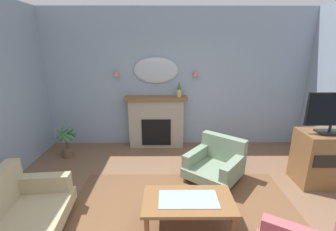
{
  "coord_description": "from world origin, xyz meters",
  "views": [
    {
      "loc": [
        -0.23,
        -2.26,
        2.22
      ],
      "look_at": [
        -0.2,
        1.64,
        1.04
      ],
      "focal_mm": 24.74,
      "sensor_mm": 36.0,
      "label": 1
    }
  ],
  "objects_px": {
    "fireplace": "(156,122)",
    "potted_plant_small_fern": "(66,141)",
    "floral_couch": "(1,231)",
    "tv_cabinet": "(323,158)",
    "wall_mirror": "(156,70)",
    "wall_sconce_right": "(195,73)",
    "armchair_in_corner": "(216,162)",
    "wall_sconce_left": "(116,73)",
    "tv_flatscreen": "(334,112)",
    "coffee_table": "(188,203)",
    "mantel_vase_centre": "(179,89)"
  },
  "relations": [
    {
      "from": "coffee_table",
      "to": "armchair_in_corner",
      "type": "xyz_separation_m",
      "value": [
        0.59,
        1.18,
        -0.08
      ]
    },
    {
      "from": "wall_sconce_left",
      "to": "armchair_in_corner",
      "type": "height_order",
      "value": "wall_sconce_left"
    },
    {
      "from": "wall_sconce_left",
      "to": "armchair_in_corner",
      "type": "xyz_separation_m",
      "value": [
        1.93,
        -1.46,
        -1.35
      ]
    },
    {
      "from": "floral_couch",
      "to": "wall_sconce_right",
      "type": "bearing_deg",
      "value": 51.54
    },
    {
      "from": "mantel_vase_centre",
      "to": "tv_cabinet",
      "type": "relative_size",
      "value": 0.36
    },
    {
      "from": "fireplace",
      "to": "tv_flatscreen",
      "type": "relative_size",
      "value": 1.62
    },
    {
      "from": "fireplace",
      "to": "tv_flatscreen",
      "type": "bearing_deg",
      "value": -28.82
    },
    {
      "from": "floral_couch",
      "to": "tv_cabinet",
      "type": "height_order",
      "value": "tv_cabinet"
    },
    {
      "from": "armchair_in_corner",
      "to": "wall_sconce_left",
      "type": "bearing_deg",
      "value": 142.93
    },
    {
      "from": "floral_couch",
      "to": "wall_mirror",
      "type": "bearing_deg",
      "value": 63.3
    },
    {
      "from": "wall_sconce_left",
      "to": "armchair_in_corner",
      "type": "relative_size",
      "value": 0.12
    },
    {
      "from": "tv_cabinet",
      "to": "tv_flatscreen",
      "type": "bearing_deg",
      "value": -90.0
    },
    {
      "from": "armchair_in_corner",
      "to": "tv_flatscreen",
      "type": "xyz_separation_m",
      "value": [
        1.71,
        -0.17,
        0.94
      ]
    },
    {
      "from": "floral_couch",
      "to": "tv_cabinet",
      "type": "distance_m",
      "value": 4.55
    },
    {
      "from": "mantel_vase_centre",
      "to": "armchair_in_corner",
      "type": "xyz_separation_m",
      "value": [
        0.58,
        -1.34,
        -1.03
      ]
    },
    {
      "from": "wall_sconce_right",
      "to": "floral_couch",
      "type": "relative_size",
      "value": 0.08
    },
    {
      "from": "tv_cabinet",
      "to": "tv_flatscreen",
      "type": "height_order",
      "value": "tv_flatscreen"
    },
    {
      "from": "wall_sconce_right",
      "to": "tv_cabinet",
      "type": "bearing_deg",
      "value": -39.61
    },
    {
      "from": "tv_cabinet",
      "to": "coffee_table",
      "type": "bearing_deg",
      "value": -155.83
    },
    {
      "from": "wall_sconce_left",
      "to": "floral_couch",
      "type": "bearing_deg",
      "value": -102.87
    },
    {
      "from": "wall_mirror",
      "to": "wall_sconce_right",
      "type": "relative_size",
      "value": 6.86
    },
    {
      "from": "wall_mirror",
      "to": "wall_sconce_right",
      "type": "xyz_separation_m",
      "value": [
        0.85,
        -0.05,
        -0.05
      ]
    },
    {
      "from": "floral_couch",
      "to": "coffee_table",
      "type": "bearing_deg",
      "value": 10.18
    },
    {
      "from": "armchair_in_corner",
      "to": "tv_flatscreen",
      "type": "bearing_deg",
      "value": -5.62
    },
    {
      "from": "wall_sconce_left",
      "to": "floral_couch",
      "type": "xyz_separation_m",
      "value": [
        -0.69,
        -3.0,
        -1.34
      ]
    },
    {
      "from": "wall_sconce_left",
      "to": "tv_cabinet",
      "type": "distance_m",
      "value": 4.16
    },
    {
      "from": "floral_couch",
      "to": "tv_cabinet",
      "type": "xyz_separation_m",
      "value": [
        4.33,
        1.4,
        0.13
      ]
    },
    {
      "from": "armchair_in_corner",
      "to": "tv_flatscreen",
      "type": "distance_m",
      "value": 1.96
    },
    {
      "from": "tv_cabinet",
      "to": "wall_sconce_right",
      "type": "bearing_deg",
      "value": 140.39
    },
    {
      "from": "wall_mirror",
      "to": "tv_flatscreen",
      "type": "distance_m",
      "value": 3.29
    },
    {
      "from": "fireplace",
      "to": "wall_sconce_right",
      "type": "height_order",
      "value": "wall_sconce_right"
    },
    {
      "from": "armchair_in_corner",
      "to": "wall_mirror",
      "type": "bearing_deg",
      "value": 125.63
    },
    {
      "from": "floral_couch",
      "to": "tv_flatscreen",
      "type": "relative_size",
      "value": 2.12
    },
    {
      "from": "wall_sconce_right",
      "to": "armchair_in_corner",
      "type": "relative_size",
      "value": 0.12
    },
    {
      "from": "floral_couch",
      "to": "tv_cabinet",
      "type": "bearing_deg",
      "value": 17.88
    },
    {
      "from": "fireplace",
      "to": "potted_plant_small_fern",
      "type": "height_order",
      "value": "fireplace"
    },
    {
      "from": "mantel_vase_centre",
      "to": "wall_mirror",
      "type": "xyz_separation_m",
      "value": [
        -0.5,
        0.17,
        0.38
      ]
    },
    {
      "from": "coffee_table",
      "to": "potted_plant_small_fern",
      "type": "relative_size",
      "value": 1.62
    },
    {
      "from": "tv_cabinet",
      "to": "wall_mirror",
      "type": "bearing_deg",
      "value": 149.31
    },
    {
      "from": "floral_couch",
      "to": "mantel_vase_centre",
      "type": "bearing_deg",
      "value": 54.77
    },
    {
      "from": "wall_mirror",
      "to": "tv_cabinet",
      "type": "xyz_separation_m",
      "value": [
        2.79,
        -1.66,
        -1.26
      ]
    },
    {
      "from": "fireplace",
      "to": "tv_flatscreen",
      "type": "distance_m",
      "value": 3.26
    },
    {
      "from": "fireplace",
      "to": "tv_flatscreen",
      "type": "height_order",
      "value": "tv_flatscreen"
    },
    {
      "from": "coffee_table",
      "to": "armchair_in_corner",
      "type": "relative_size",
      "value": 0.96
    },
    {
      "from": "floral_couch",
      "to": "fireplace",
      "type": "bearing_deg",
      "value": 62.19
    },
    {
      "from": "mantel_vase_centre",
      "to": "coffee_table",
      "type": "bearing_deg",
      "value": -90.2
    },
    {
      "from": "coffee_table",
      "to": "tv_cabinet",
      "type": "height_order",
      "value": "tv_cabinet"
    },
    {
      "from": "tv_flatscreen",
      "to": "coffee_table",
      "type": "bearing_deg",
      "value": -156.27
    },
    {
      "from": "fireplace",
      "to": "tv_cabinet",
      "type": "height_order",
      "value": "fireplace"
    },
    {
      "from": "wall_sconce_right",
      "to": "tv_cabinet",
      "type": "relative_size",
      "value": 0.16
    }
  ]
}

